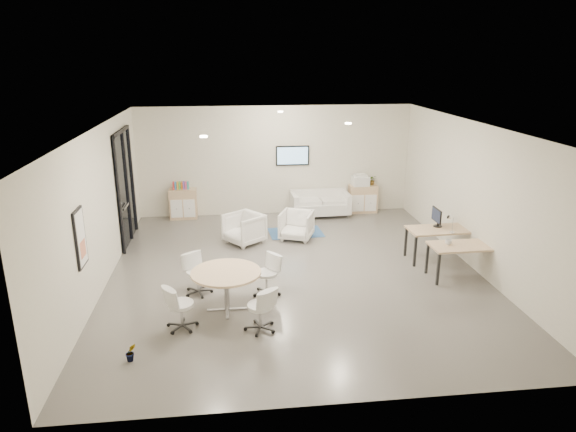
{
  "coord_description": "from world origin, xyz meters",
  "views": [
    {
      "loc": [
        -1.37,
        -10.32,
        4.58
      ],
      "look_at": [
        -0.11,
        0.4,
        1.18
      ],
      "focal_mm": 32.0,
      "sensor_mm": 36.0,
      "label": 1
    }
  ],
  "objects_px": {
    "sideboard_left": "(183,204)",
    "armchair_right": "(296,224)",
    "round_table": "(226,276)",
    "desk_front": "(464,248)",
    "loveseat": "(320,204)",
    "armchair_left": "(244,227)",
    "desk_rear": "(440,232)",
    "sideboard_right": "(363,199)"
  },
  "relations": [
    {
      "from": "desk_front",
      "to": "round_table",
      "type": "distance_m",
      "value": 5.09
    },
    {
      "from": "sideboard_left",
      "to": "armchair_right",
      "type": "relative_size",
      "value": 1.08
    },
    {
      "from": "sideboard_right",
      "to": "round_table",
      "type": "relative_size",
      "value": 0.65
    },
    {
      "from": "sideboard_left",
      "to": "armchair_left",
      "type": "bearing_deg",
      "value": -53.71
    },
    {
      "from": "sideboard_right",
      "to": "desk_rear",
      "type": "height_order",
      "value": "sideboard_right"
    },
    {
      "from": "sideboard_left",
      "to": "loveseat",
      "type": "height_order",
      "value": "sideboard_left"
    },
    {
      "from": "sideboard_left",
      "to": "sideboard_right",
      "type": "distance_m",
      "value": 5.35
    },
    {
      "from": "sideboard_right",
      "to": "armchair_left",
      "type": "bearing_deg",
      "value": -148.05
    },
    {
      "from": "sideboard_left",
      "to": "round_table",
      "type": "height_order",
      "value": "sideboard_left"
    },
    {
      "from": "round_table",
      "to": "armchair_right",
      "type": "bearing_deg",
      "value": 64.14
    },
    {
      "from": "armchair_right",
      "to": "desk_front",
      "type": "xyz_separation_m",
      "value": [
        3.2,
        -2.82,
        0.26
      ]
    },
    {
      "from": "round_table",
      "to": "sideboard_right",
      "type": "bearing_deg",
      "value": 54.91
    },
    {
      "from": "loveseat",
      "to": "desk_front",
      "type": "bearing_deg",
      "value": -67.39
    },
    {
      "from": "loveseat",
      "to": "round_table",
      "type": "relative_size",
      "value": 1.34
    },
    {
      "from": "loveseat",
      "to": "desk_front",
      "type": "distance_m",
      "value": 5.27
    },
    {
      "from": "sideboard_left",
      "to": "sideboard_right",
      "type": "height_order",
      "value": "sideboard_left"
    },
    {
      "from": "sideboard_left",
      "to": "round_table",
      "type": "bearing_deg",
      "value": -78.09
    },
    {
      "from": "round_table",
      "to": "desk_front",
      "type": "bearing_deg",
      "value": 10.28
    },
    {
      "from": "sideboard_right",
      "to": "armchair_left",
      "type": "relative_size",
      "value": 0.98
    },
    {
      "from": "armchair_left",
      "to": "desk_rear",
      "type": "bearing_deg",
      "value": 31.91
    },
    {
      "from": "desk_rear",
      "to": "armchair_left",
      "type": "bearing_deg",
      "value": 157.52
    },
    {
      "from": "desk_rear",
      "to": "sideboard_left",
      "type": "bearing_deg",
      "value": 145.09
    },
    {
      "from": "desk_front",
      "to": "round_table",
      "type": "bearing_deg",
      "value": -170.42
    },
    {
      "from": "sideboard_right",
      "to": "armchair_right",
      "type": "bearing_deg",
      "value": -137.27
    },
    {
      "from": "round_table",
      "to": "loveseat",
      "type": "bearing_deg",
      "value": 63.99
    },
    {
      "from": "loveseat",
      "to": "armchair_right",
      "type": "xyz_separation_m",
      "value": [
        -0.96,
        -1.94,
        0.06
      ]
    },
    {
      "from": "desk_rear",
      "to": "armchair_right",
      "type": "bearing_deg",
      "value": 147.65
    },
    {
      "from": "armchair_right",
      "to": "desk_front",
      "type": "height_order",
      "value": "armchair_right"
    },
    {
      "from": "sideboard_left",
      "to": "round_table",
      "type": "relative_size",
      "value": 0.68
    },
    {
      "from": "loveseat",
      "to": "armchair_right",
      "type": "relative_size",
      "value": 2.13
    },
    {
      "from": "loveseat",
      "to": "armchair_right",
      "type": "bearing_deg",
      "value": -118.96
    },
    {
      "from": "loveseat",
      "to": "armchair_left",
      "type": "distance_m",
      "value": 3.12
    },
    {
      "from": "sideboard_left",
      "to": "round_table",
      "type": "distance_m",
      "value": 6.0
    },
    {
      "from": "desk_front",
      "to": "round_table",
      "type": "height_order",
      "value": "round_table"
    },
    {
      "from": "sideboard_left",
      "to": "armchair_right",
      "type": "distance_m",
      "value": 3.72
    },
    {
      "from": "sideboard_left",
      "to": "desk_front",
      "type": "distance_m",
      "value": 7.97
    },
    {
      "from": "armchair_left",
      "to": "armchair_right",
      "type": "distance_m",
      "value": 1.37
    },
    {
      "from": "armchair_left",
      "to": "armchair_right",
      "type": "relative_size",
      "value": 1.05
    },
    {
      "from": "desk_rear",
      "to": "desk_front",
      "type": "relative_size",
      "value": 1.04
    },
    {
      "from": "armchair_right",
      "to": "desk_rear",
      "type": "bearing_deg",
      "value": -8.38
    },
    {
      "from": "sideboard_left",
      "to": "armchair_right",
      "type": "bearing_deg",
      "value": -35.09
    },
    {
      "from": "armchair_left",
      "to": "armchair_right",
      "type": "bearing_deg",
      "value": 58.56
    }
  ]
}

